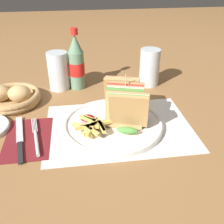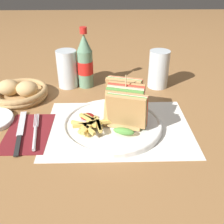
# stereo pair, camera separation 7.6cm
# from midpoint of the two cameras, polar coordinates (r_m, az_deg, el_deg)

# --- Properties ---
(ground_plane) EXTENTS (4.00, 4.00, 0.00)m
(ground_plane) POSITION_cam_midpoint_polar(r_m,az_deg,el_deg) (0.75, -3.34, -4.17)
(ground_plane) COLOR olive
(placemat) EXTENTS (0.42, 0.30, 0.00)m
(placemat) POSITION_cam_midpoint_polar(r_m,az_deg,el_deg) (0.76, -1.39, -3.32)
(placemat) COLOR silver
(placemat) RESTS_ON ground_plane
(plate_main) EXTENTS (0.29, 0.29, 0.02)m
(plate_main) POSITION_cam_midpoint_polar(r_m,az_deg,el_deg) (0.76, -2.66, -2.78)
(plate_main) COLOR white
(plate_main) RESTS_ON ground_plane
(club_sandwich) EXTENTS (0.13, 0.22, 0.14)m
(club_sandwich) POSITION_cam_midpoint_polar(r_m,az_deg,el_deg) (0.75, 0.01, 2.08)
(club_sandwich) COLOR tan
(club_sandwich) RESTS_ON plate_main
(fries_pile) EXTENTS (0.12, 0.10, 0.02)m
(fries_pile) POSITION_cam_midpoint_polar(r_m,az_deg,el_deg) (0.72, -7.23, -3.06)
(fries_pile) COLOR #E0B756
(fries_pile) RESTS_ON plate_main
(ketchup_blob) EXTENTS (0.04, 0.03, 0.01)m
(ketchup_blob) POSITION_cam_midpoint_polar(r_m,az_deg,el_deg) (0.76, -8.23, -1.39)
(ketchup_blob) COLOR maroon
(ketchup_blob) RESTS_ON plate_main
(napkin) EXTENTS (0.12, 0.20, 0.00)m
(napkin) POSITION_cam_midpoint_polar(r_m,az_deg,el_deg) (0.77, -20.57, -5.43)
(napkin) COLOR maroon
(napkin) RESTS_ON ground_plane
(fork) EXTENTS (0.04, 0.18, 0.01)m
(fork) POSITION_cam_midpoint_polar(r_m,az_deg,el_deg) (0.74, -19.05, -5.70)
(fork) COLOR silver
(fork) RESTS_ON napkin
(knife) EXTENTS (0.05, 0.22, 0.00)m
(knife) POSITION_cam_midpoint_polar(r_m,az_deg,el_deg) (0.77, -22.19, -5.38)
(knife) COLOR black
(knife) RESTS_ON napkin
(coke_bottle_near) EXTENTS (0.06, 0.06, 0.22)m
(coke_bottle_near) POSITION_cam_midpoint_polar(r_m,az_deg,el_deg) (0.98, -10.02, 10.32)
(coke_bottle_near) COLOR slate
(coke_bottle_near) RESTS_ON ground_plane
(glass_near) EXTENTS (0.08, 0.08, 0.14)m
(glass_near) POSITION_cam_midpoint_polar(r_m,az_deg,el_deg) (1.01, 6.01, 9.59)
(glass_near) COLOR silver
(glass_near) RESTS_ON ground_plane
(glass_far) EXTENTS (0.08, 0.08, 0.14)m
(glass_far) POSITION_cam_midpoint_polar(r_m,az_deg,el_deg) (0.99, -13.80, 8.62)
(glass_far) COLOR silver
(glass_far) RESTS_ON ground_plane
(bread_basket) EXTENTS (0.20, 0.20, 0.07)m
(bread_basket) POSITION_cam_midpoint_polar(r_m,az_deg,el_deg) (0.95, -23.38, 2.90)
(bread_basket) COLOR #AD8451
(bread_basket) RESTS_ON ground_plane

